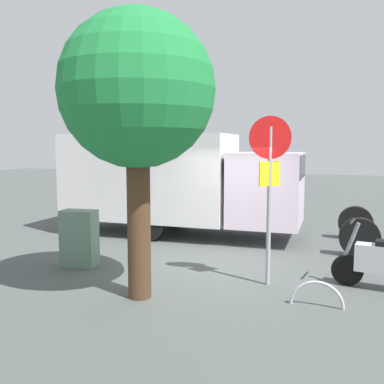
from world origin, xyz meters
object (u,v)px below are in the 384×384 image
object	(u,v)px
box_truck_near	(181,179)
bike_rack_hoop	(317,307)
street_tree	(137,93)
stop_sign	(270,174)
utility_cabinet	(79,238)

from	to	relation	value
box_truck_near	bike_rack_hoop	xyz separation A→B (m)	(-3.90, 4.39, -1.59)
street_tree	stop_sign	bearing A→B (deg)	-145.82
stop_sign	utility_cabinet	world-z (taller)	stop_sign
box_truck_near	utility_cabinet	xyz separation A→B (m)	(0.95, 3.63, -0.99)
utility_cabinet	bike_rack_hoop	bearing A→B (deg)	171.04
stop_sign	utility_cabinet	bearing A→B (deg)	0.73
bike_rack_hoop	street_tree	bearing A→B (deg)	10.04
street_tree	bike_rack_hoop	bearing A→B (deg)	-169.96
bike_rack_hoop	utility_cabinet	bearing A→B (deg)	-8.96
box_truck_near	stop_sign	bearing A→B (deg)	-50.32
box_truck_near	street_tree	size ratio (longest dim) A/B	1.81
utility_cabinet	bike_rack_hoop	world-z (taller)	utility_cabinet
street_tree	bike_rack_hoop	xyz separation A→B (m)	(-2.84, -0.50, -3.37)
box_truck_near	bike_rack_hoop	bearing A→B (deg)	-48.68
street_tree	utility_cabinet	world-z (taller)	street_tree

